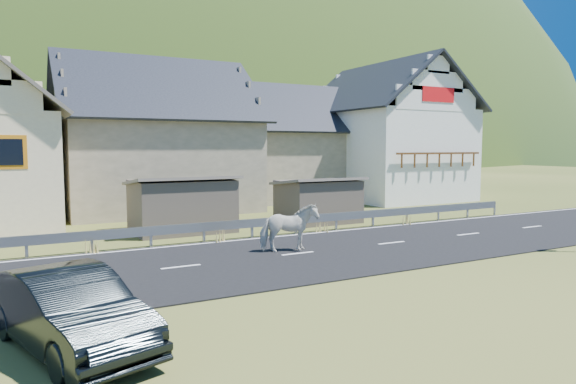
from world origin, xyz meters
TOP-DOWN VIEW (x-y plane):
  - ground at (0.00, 0.00)m, footprint 160.00×160.00m
  - road at (0.00, 0.00)m, footprint 60.00×7.00m
  - lane_markings at (0.00, 0.00)m, footprint 60.00×6.60m
  - guardrail at (-0.00, 3.68)m, footprint 28.10×0.09m
  - shed_left at (-2.00, 6.50)m, footprint 4.30×3.30m
  - shed_right at (4.50, 6.00)m, footprint 3.80×2.90m
  - house_stone_a at (-1.00, 15.00)m, footprint 10.80×9.80m
  - house_stone_b at (9.00, 17.00)m, footprint 9.80×8.80m
  - house_white at (15.00, 14.00)m, footprint 8.80×10.80m
  - mountain at (5.00, 180.00)m, footprint 440.00×280.00m
  - horse at (-0.10, 0.45)m, footprint 1.21×2.06m
  - car at (-7.52, -5.07)m, footprint 2.72×4.60m

SIDE VIEW (x-z plane):
  - mountain at x=5.00m, z-range -150.00..110.00m
  - ground at x=0.00m, z-range 0.00..0.00m
  - road at x=0.00m, z-range 0.00..0.04m
  - lane_markings at x=0.00m, z-range 0.04..0.05m
  - guardrail at x=0.00m, z-range 0.19..0.94m
  - car at x=-7.52m, z-range 0.00..1.43m
  - horse at x=-0.10m, z-range 0.04..1.67m
  - shed_right at x=4.50m, z-range -0.10..2.10m
  - shed_left at x=-2.00m, z-range -0.10..2.30m
  - house_stone_b at x=9.00m, z-range 0.19..8.29m
  - house_stone_a at x=-1.00m, z-range 0.18..9.08m
  - house_white at x=15.00m, z-range 0.21..9.91m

